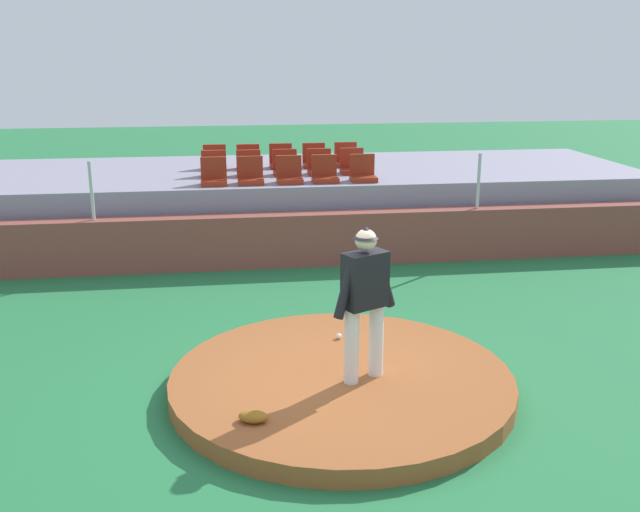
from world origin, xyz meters
TOP-DOWN VIEW (x-y plane):
  - ground_plane at (0.00, 0.00)m, footprint 60.00×60.00m
  - pitchers_mound at (0.00, 0.00)m, footprint 3.94×3.94m
  - pitcher at (0.23, -0.14)m, footprint 0.80×0.47m
  - baseball at (0.14, 1.03)m, footprint 0.07×0.07m
  - fielding_glove at (-1.06, -0.96)m, footprint 0.35×0.28m
  - brick_barrier at (0.00, 5.08)m, footprint 15.82×0.40m
  - fence_post_left at (-3.47, 5.08)m, footprint 0.06×0.06m
  - fence_post_right at (3.39, 5.08)m, footprint 0.06×0.06m
  - bleacher_platform at (0.00, 7.65)m, footprint 14.91×4.33m
  - stadium_chair_0 at (-1.41, 6.01)m, footprint 0.48×0.44m
  - stadium_chair_1 at (-0.73, 6.02)m, footprint 0.48×0.44m
  - stadium_chair_2 at (0.01, 6.01)m, footprint 0.48×0.44m
  - stadium_chair_3 at (0.68, 6.02)m, footprint 0.48×0.44m
  - stadium_chair_4 at (1.42, 6.01)m, footprint 0.48×0.44m
  - stadium_chair_5 at (-1.41, 6.93)m, footprint 0.48×0.44m
  - stadium_chair_6 at (-0.72, 6.89)m, footprint 0.48×0.44m
  - stadium_chair_7 at (0.01, 6.91)m, footprint 0.48×0.44m
  - stadium_chair_8 at (0.71, 6.90)m, footprint 0.48×0.44m
  - stadium_chair_9 at (1.38, 6.90)m, footprint 0.48×0.44m
  - stadium_chair_10 at (-1.39, 7.84)m, footprint 0.48×0.44m
  - stadium_chair_11 at (-0.69, 7.78)m, footprint 0.48×0.44m
  - stadium_chair_12 at (0.01, 7.83)m, footprint 0.48×0.44m
  - stadium_chair_13 at (0.72, 7.80)m, footprint 0.48×0.44m
  - stadium_chair_14 at (1.42, 7.84)m, footprint 0.48×0.44m

SIDE VIEW (x-z plane):
  - ground_plane at x=0.00m, z-range 0.00..0.00m
  - pitchers_mound at x=0.00m, z-range 0.00..0.21m
  - baseball at x=0.14m, z-range 0.21..0.29m
  - fielding_glove at x=-1.06m, z-range 0.21..0.32m
  - brick_barrier at x=0.00m, z-range 0.00..0.96m
  - bleacher_platform at x=0.00m, z-range 0.00..1.35m
  - pitcher at x=0.23m, z-range 0.35..2.12m
  - fence_post_left at x=-3.47m, z-range 0.96..1.97m
  - fence_post_right at x=3.39m, z-range 0.96..1.97m
  - stadium_chair_0 at x=-1.41m, z-range 1.26..1.76m
  - stadium_chair_1 at x=-0.73m, z-range 1.26..1.76m
  - stadium_chair_2 at x=0.01m, z-range 1.26..1.76m
  - stadium_chair_3 at x=0.68m, z-range 1.26..1.76m
  - stadium_chair_4 at x=1.42m, z-range 1.26..1.76m
  - stadium_chair_5 at x=-1.41m, z-range 1.26..1.76m
  - stadium_chair_6 at x=-0.72m, z-range 1.26..1.76m
  - stadium_chair_7 at x=0.01m, z-range 1.26..1.76m
  - stadium_chair_8 at x=0.71m, z-range 1.26..1.76m
  - stadium_chair_9 at x=1.38m, z-range 1.26..1.76m
  - stadium_chair_10 at x=-1.39m, z-range 1.26..1.76m
  - stadium_chair_11 at x=-0.69m, z-range 1.26..1.76m
  - stadium_chair_12 at x=0.01m, z-range 1.26..1.76m
  - stadium_chair_13 at x=0.72m, z-range 1.26..1.76m
  - stadium_chair_14 at x=1.42m, z-range 1.26..1.76m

